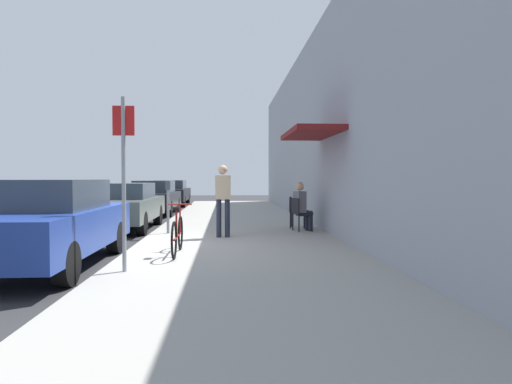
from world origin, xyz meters
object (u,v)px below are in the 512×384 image
at_px(parked_car_2, 154,197).
at_px(pedestrian_standing, 223,195).
at_px(parked_car_3, 171,193).
at_px(street_sign, 124,170).
at_px(parked_car_1, 123,205).
at_px(bicycle_0, 177,235).
at_px(seated_patron_0, 302,205).
at_px(cafe_chair_1, 295,210).
at_px(parking_meter, 168,203).
at_px(cafe_chair_0, 300,212).
at_px(parked_car_0, 48,223).

relative_size(parked_car_2, pedestrian_standing, 2.59).
xyz_separation_m(parked_car_3, street_sign, (1.50, -17.62, 0.91)).
xyz_separation_m(parked_car_1, parked_car_2, (0.00, 5.52, 0.01)).
bearing_deg(bicycle_0, parked_car_2, 101.38).
bearing_deg(pedestrian_standing, parked_car_1, 136.66).
xyz_separation_m(seated_patron_0, pedestrian_standing, (-2.06, -1.07, 0.30)).
bearing_deg(pedestrian_standing, seated_patron_0, 27.56).
bearing_deg(seated_patron_0, bicycle_0, -130.72).
height_order(parked_car_2, cafe_chair_1, parked_car_2).
height_order(parking_meter, cafe_chair_0, parking_meter).
xyz_separation_m(parked_car_0, parking_meter, (1.55, 3.58, 0.12)).
distance_m(bicycle_0, cafe_chair_1, 5.01).
bearing_deg(seated_patron_0, parking_meter, -176.12).
relative_size(cafe_chair_0, seated_patron_0, 0.67).
bearing_deg(cafe_chair_0, parked_car_2, 124.35).
bearing_deg(parking_meter, street_sign, -90.63).
bearing_deg(parked_car_0, seated_patron_0, 37.33).
bearing_deg(bicycle_0, cafe_chair_1, 55.74).
bearing_deg(street_sign, parked_car_1, 102.98).
distance_m(parking_meter, bicycle_0, 3.19).
xyz_separation_m(parked_car_0, cafe_chair_1, (4.95, 4.61, -0.14)).
height_order(parked_car_1, parked_car_2, parked_car_2).
distance_m(parked_car_0, seated_patron_0, 6.29).
xyz_separation_m(parked_car_1, cafe_chair_0, (4.95, -1.72, -0.09)).
bearing_deg(parking_meter, seated_patron_0, 3.88).
relative_size(parked_car_0, parked_car_2, 1.00).
bearing_deg(parked_car_2, cafe_chair_0, -55.65).
bearing_deg(cafe_chair_0, parked_car_0, -142.47).
distance_m(parked_car_2, seated_patron_0, 8.79).
distance_m(bicycle_0, seated_patron_0, 4.42).
bearing_deg(cafe_chair_0, parked_car_3, 111.08).
bearing_deg(cafe_chair_1, parked_car_1, 169.58).
bearing_deg(street_sign, parked_car_2, 97.11).
height_order(parking_meter, bicycle_0, parking_meter).
xyz_separation_m(parking_meter, cafe_chair_0, (3.40, 0.22, -0.26)).
height_order(parking_meter, seated_patron_0, parking_meter).
height_order(seated_patron_0, pedestrian_standing, pedestrian_standing).
xyz_separation_m(parked_car_0, parked_car_1, (0.00, 5.52, -0.05)).
distance_m(street_sign, cafe_chair_1, 6.65).
xyz_separation_m(street_sign, cafe_chair_1, (3.45, 5.60, -1.02)).
height_order(parked_car_0, parked_car_1, parked_car_0).
bearing_deg(parked_car_1, cafe_chair_1, -10.42).
distance_m(parked_car_1, parked_car_3, 11.11).
bearing_deg(cafe_chair_0, seated_patron_0, 15.91).
bearing_deg(parking_meter, parked_car_0, -113.40).
xyz_separation_m(parked_car_3, cafe_chair_1, (4.95, -12.02, -0.10)).
xyz_separation_m(street_sign, pedestrian_standing, (1.44, 3.73, -0.52)).
bearing_deg(pedestrian_standing, parked_car_2, 109.55).
bearing_deg(cafe_chair_1, cafe_chair_0, -89.93).
relative_size(bicycle_0, cafe_chair_1, 1.97).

